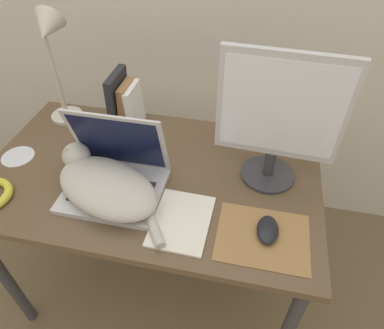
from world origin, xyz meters
name	(u,v)px	position (x,y,z in m)	size (l,w,h in m)	color
desk	(152,189)	(0.00, 0.35, 0.67)	(1.19, 0.71, 0.76)	brown
laptop	(115,175)	(-0.09, 0.26, 0.81)	(0.32, 0.27, 0.27)	#B7B7BC
cat	(105,185)	(-0.11, 0.21, 0.81)	(0.45, 0.34, 0.13)	#B2ADA3
external_monitor	(279,118)	(0.41, 0.42, 1.00)	(0.39, 0.19, 0.46)	#333338
mousepad	(263,237)	(0.41, 0.16, 0.76)	(0.27, 0.22, 0.00)	olive
computer_mouse	(268,230)	(0.42, 0.17, 0.78)	(0.06, 0.11, 0.03)	black
book_row	(125,104)	(-0.18, 0.61, 0.86)	(0.10, 0.16, 0.23)	#232328
desk_lamp	(51,49)	(-0.42, 0.58, 1.08)	(0.17, 0.17, 0.47)	beige
notepad	(182,221)	(0.16, 0.16, 0.76)	(0.18, 0.24, 0.01)	silver
cd_disc	(18,156)	(-0.51, 0.33, 0.76)	(0.12, 0.12, 0.00)	silver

